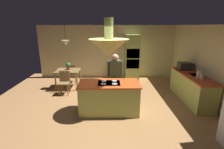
% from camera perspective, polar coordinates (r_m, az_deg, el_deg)
% --- Properties ---
extents(ground, '(8.16, 8.16, 0.00)m').
position_cam_1_polar(ground, '(5.39, -1.00, -11.48)').
color(ground, '#9E7042').
extents(wall_back, '(6.80, 0.10, 2.55)m').
position_cam_1_polar(wall_back, '(8.31, -1.10, 7.74)').
color(wall_back, beige).
rests_on(wall_back, ground).
extents(wall_right, '(0.10, 7.20, 2.55)m').
position_cam_1_polar(wall_right, '(6.23, 30.42, 2.58)').
color(wall_right, beige).
rests_on(wall_right, ground).
extents(kitchen_island, '(1.77, 0.89, 0.94)m').
position_cam_1_polar(kitchen_island, '(5.00, -1.02, -7.83)').
color(kitchen_island, '#A8B259').
rests_on(kitchen_island, ground).
extents(counter_run_right, '(0.73, 2.26, 0.92)m').
position_cam_1_polar(counter_run_right, '(6.41, 25.38, -3.91)').
color(counter_run_right, '#A8B259').
rests_on(counter_run_right, ground).
extents(oven_tower, '(0.66, 0.62, 2.12)m').
position_cam_1_polar(oven_tower, '(8.02, 6.84, 5.77)').
color(oven_tower, '#A8B259').
rests_on(oven_tower, ground).
extents(dining_table, '(0.97, 0.83, 0.76)m').
position_cam_1_polar(dining_table, '(7.13, -14.86, 0.59)').
color(dining_table, olive).
rests_on(dining_table, ground).
extents(person_at_island, '(0.53, 0.22, 1.65)m').
position_cam_1_polar(person_at_island, '(5.52, 1.04, -0.21)').
color(person_at_island, tan).
rests_on(person_at_island, ground).
extents(range_hood, '(1.10, 1.10, 1.00)m').
position_cam_1_polar(range_hood, '(4.60, -1.12, 9.61)').
color(range_hood, '#A8B259').
extents(pendant_light_over_table, '(0.32, 0.32, 0.82)m').
position_cam_1_polar(pendant_light_over_table, '(6.91, -15.59, 10.32)').
color(pendant_light_over_table, beige).
extents(chair_facing_island, '(0.40, 0.40, 0.87)m').
position_cam_1_polar(chair_facing_island, '(6.58, -16.03, -2.12)').
color(chair_facing_island, olive).
rests_on(chair_facing_island, ground).
extents(chair_by_back_wall, '(0.40, 0.40, 0.87)m').
position_cam_1_polar(chair_by_back_wall, '(7.76, -13.71, 0.84)').
color(chair_by_back_wall, olive).
rests_on(chair_by_back_wall, ground).
extents(potted_plant_on_table, '(0.20, 0.20, 0.30)m').
position_cam_1_polar(potted_plant_on_table, '(7.13, -14.74, 2.93)').
color(potted_plant_on_table, '#99382D').
rests_on(potted_plant_on_table, dining_table).
extents(cup_on_table, '(0.07, 0.07, 0.09)m').
position_cam_1_polar(cup_on_table, '(6.92, -16.26, 1.37)').
color(cup_on_table, white).
rests_on(cup_on_table, dining_table).
extents(canister_flour, '(0.11, 0.11, 0.19)m').
position_cam_1_polar(canister_flour, '(5.78, 28.36, -0.65)').
color(canister_flour, '#E0B78C').
rests_on(canister_flour, counter_run_right).
extents(canister_sugar, '(0.14, 0.14, 0.22)m').
position_cam_1_polar(canister_sugar, '(5.93, 27.56, -0.03)').
color(canister_sugar, silver).
rests_on(canister_sugar, counter_run_right).
extents(microwave_on_counter, '(0.46, 0.36, 0.28)m').
position_cam_1_polar(microwave_on_counter, '(6.82, 23.55, 2.68)').
color(microwave_on_counter, '#232326').
rests_on(microwave_on_counter, counter_run_right).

